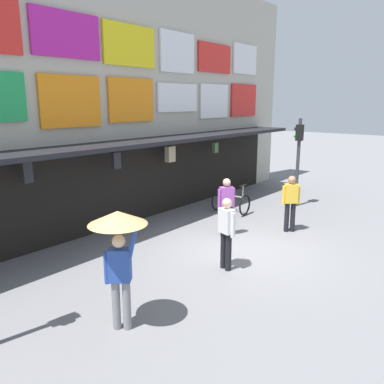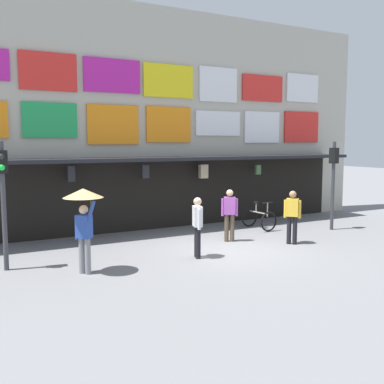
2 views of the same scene
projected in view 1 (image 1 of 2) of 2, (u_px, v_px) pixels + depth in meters
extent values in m
plane|color=slate|center=(239.00, 250.00, 10.22)|extent=(80.00, 80.00, 0.00)
cube|color=#B2AD9E|center=(117.00, 94.00, 12.17)|extent=(18.00, 1.20, 8.00)
cube|color=black|center=(148.00, 142.00, 11.68)|extent=(15.30, 1.40, 0.12)
cube|color=#B71E93|center=(67.00, 35.00, 9.86)|extent=(1.98, 0.08, 1.13)
cube|color=yellow|center=(130.00, 45.00, 11.45)|extent=(1.96, 0.08, 1.18)
cube|color=white|center=(177.00, 52.00, 13.04)|extent=(1.66, 0.08, 1.30)
cube|color=red|center=(215.00, 58.00, 14.63)|extent=(1.98, 0.08, 1.04)
cube|color=white|center=(245.00, 59.00, 16.19)|extent=(1.70, 0.08, 1.18)
cube|color=orange|center=(71.00, 101.00, 10.23)|extent=(1.82, 0.08, 1.34)
cube|color=orange|center=(132.00, 100.00, 11.81)|extent=(1.76, 0.08, 1.29)
cube|color=white|center=(178.00, 98.00, 13.37)|extent=(1.97, 0.08, 0.94)
cube|color=white|center=(214.00, 101.00, 14.98)|extent=(1.72, 0.08, 1.26)
cube|color=red|center=(244.00, 100.00, 16.56)|extent=(1.86, 0.08, 1.31)
cylinder|color=black|center=(26.00, 159.00, 9.12)|extent=(0.02, 0.02, 0.12)
cube|color=#232328|center=(27.00, 172.00, 9.19)|extent=(0.23, 0.14, 0.52)
cylinder|color=black|center=(115.00, 150.00, 10.84)|extent=(0.02, 0.02, 0.14)
cube|color=#232328|center=(116.00, 160.00, 10.91)|extent=(0.25, 0.15, 0.46)
cylinder|color=black|center=(170.00, 143.00, 12.75)|extent=(0.02, 0.02, 0.19)
cube|color=tan|center=(170.00, 154.00, 12.83)|extent=(0.32, 0.19, 0.51)
cylinder|color=black|center=(215.00, 139.00, 14.64)|extent=(0.02, 0.02, 0.27)
cube|color=#477042|center=(215.00, 148.00, 14.71)|extent=(0.22, 0.13, 0.37)
cube|color=black|center=(134.00, 183.00, 12.40)|extent=(15.30, 0.04, 2.50)
cylinder|color=#38383D|center=(298.00, 163.00, 14.14)|extent=(0.12, 0.12, 3.20)
cube|color=black|center=(300.00, 133.00, 13.89)|extent=(0.33, 0.30, 0.56)
sphere|color=black|center=(296.00, 129.00, 13.92)|extent=(0.15, 0.15, 0.15)
sphere|color=#19DB3D|center=(296.00, 136.00, 13.98)|extent=(0.15, 0.15, 0.15)
torus|color=black|center=(245.00, 205.00, 13.22)|extent=(0.72, 0.10, 0.72)
torus|color=black|center=(217.00, 200.00, 13.85)|extent=(0.72, 0.10, 0.72)
cylinder|color=#A3998E|center=(231.00, 196.00, 13.48)|extent=(0.10, 0.99, 0.05)
cylinder|color=#A3998E|center=(227.00, 190.00, 13.53)|extent=(0.04, 0.04, 0.35)
cube|color=black|center=(227.00, 185.00, 13.49)|extent=(0.11, 0.20, 0.06)
cylinder|color=#A3998E|center=(243.00, 193.00, 13.17)|extent=(0.04, 0.04, 0.50)
cylinder|color=black|center=(243.00, 185.00, 13.11)|extent=(0.44, 0.06, 0.04)
cylinder|color=gray|center=(116.00, 305.00, 6.58)|extent=(0.14, 0.14, 0.88)
cylinder|color=gray|center=(127.00, 305.00, 6.57)|extent=(0.14, 0.14, 0.88)
cube|color=#28479E|center=(120.00, 265.00, 6.41)|extent=(0.39, 0.42, 0.56)
sphere|color=beige|center=(119.00, 241.00, 6.32)|extent=(0.22, 0.22, 0.22)
cylinder|color=#28479E|center=(107.00, 268.00, 6.43)|extent=(0.09, 0.09, 0.56)
cylinder|color=#28479E|center=(132.00, 242.00, 6.31)|extent=(0.23, 0.09, 0.48)
cylinder|color=#4C3823|center=(132.00, 236.00, 6.29)|extent=(0.02, 0.02, 0.55)
cone|color=#E0B770|center=(118.00, 218.00, 6.23)|extent=(0.96, 0.96, 0.22)
cylinder|color=brown|center=(229.00, 221.00, 11.21)|extent=(0.14, 0.14, 0.88)
cylinder|color=brown|center=(223.00, 221.00, 11.15)|extent=(0.14, 0.14, 0.88)
cube|color=#9E4CA8|center=(226.00, 197.00, 11.02)|extent=(0.42, 0.37, 0.56)
sphere|color=tan|center=(227.00, 182.00, 10.93)|extent=(0.22, 0.22, 0.22)
cylinder|color=#9E4CA8|center=(233.00, 198.00, 11.11)|extent=(0.09, 0.09, 0.56)
cylinder|color=#9E4CA8|center=(219.00, 199.00, 10.95)|extent=(0.09, 0.09, 0.56)
cylinder|color=black|center=(223.00, 250.00, 9.02)|extent=(0.14, 0.14, 0.88)
cylinder|color=black|center=(228.00, 252.00, 8.88)|extent=(0.14, 0.14, 0.88)
cube|color=white|center=(227.00, 221.00, 8.79)|extent=(0.31, 0.41, 0.56)
sphere|color=beige|center=(227.00, 203.00, 8.69)|extent=(0.22, 0.22, 0.22)
cylinder|color=white|center=(220.00, 221.00, 8.98)|extent=(0.09, 0.09, 0.56)
cylinder|color=white|center=(233.00, 225.00, 8.62)|extent=(0.09, 0.09, 0.56)
cylinder|color=black|center=(293.00, 217.00, 11.56)|extent=(0.14, 0.14, 0.88)
cylinder|color=black|center=(287.00, 217.00, 11.56)|extent=(0.14, 0.14, 0.88)
cube|color=gold|center=(291.00, 193.00, 11.40)|extent=(0.41, 0.41, 0.56)
sphere|color=#A87A5B|center=(292.00, 180.00, 11.30)|extent=(0.22, 0.22, 0.22)
cylinder|color=gold|center=(298.00, 195.00, 11.42)|extent=(0.09, 0.09, 0.56)
cylinder|color=gold|center=(284.00, 195.00, 11.40)|extent=(0.09, 0.09, 0.56)
cube|color=maroon|center=(290.00, 192.00, 11.55)|extent=(0.31, 0.31, 0.40)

